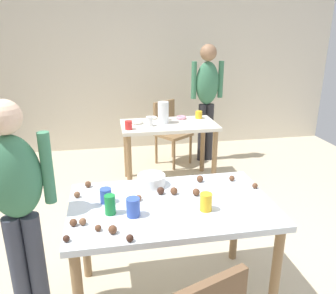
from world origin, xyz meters
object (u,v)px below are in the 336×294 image
object	(u,v)px
chair_far_table	(169,128)
person_adult_far	(207,93)
dining_table_near	(171,216)
dining_table_far	(169,133)
soda_can	(110,205)
mixing_bowl	(151,180)
pitcher_far	(163,113)
person_girl_near	(17,197)

from	to	relation	value
chair_far_table	person_adult_far	bearing A→B (deg)	-0.32
dining_table_near	dining_table_far	xyz separation A→B (m)	(0.34, 1.91, -0.03)
person_adult_far	chair_far_table	bearing A→B (deg)	179.68
dining_table_near	soda_can	distance (m)	0.42
dining_table_far	chair_far_table	xyz separation A→B (m)	(0.13, 0.65, -0.13)
dining_table_far	person_adult_far	size ratio (longest dim) A/B	0.69
soda_can	chair_far_table	bearing A→B (deg)	71.89
person_adult_far	soda_can	world-z (taller)	person_adult_far
mixing_bowl	soda_can	size ratio (longest dim) A/B	1.63
dining_table_far	chair_far_table	distance (m)	0.68
dining_table_near	mixing_bowl	distance (m)	0.33
mixing_bowl	pitcher_far	bearing A→B (deg)	77.41
dining_table_near	mixing_bowl	xyz separation A→B (m)	(-0.09, 0.28, 0.13)
person_adult_far	mixing_bowl	xyz separation A→B (m)	(-1.08, -2.28, -0.19)
soda_can	dining_table_far	bearing A→B (deg)	69.77
dining_table_near	chair_far_table	xyz separation A→B (m)	(0.47, 2.56, -0.16)
person_girl_near	mixing_bowl	world-z (taller)	person_girl_near
person_adult_far	person_girl_near	bearing A→B (deg)	-127.19
dining_table_far	chair_far_table	world-z (taller)	chair_far_table
chair_far_table	person_girl_near	xyz separation A→B (m)	(-1.40, -2.53, 0.37)
person_girl_near	pitcher_far	distance (m)	2.26
dining_table_far	pitcher_far	world-z (taller)	pitcher_far
person_girl_near	chair_far_table	bearing A→B (deg)	61.08
dining_table_near	chair_far_table	bearing A→B (deg)	79.56
dining_table_far	pitcher_far	distance (m)	0.26
person_girl_near	person_adult_far	world-z (taller)	person_adult_far
pitcher_far	soda_can	bearing A→B (deg)	-108.41
person_girl_near	mixing_bowl	size ratio (longest dim) A/B	7.29
dining_table_near	pitcher_far	xyz separation A→B (m)	(0.28, 1.94, 0.22)
dining_table_near	mixing_bowl	bearing A→B (deg)	107.42
dining_table_near	chair_far_table	world-z (taller)	chair_far_table
mixing_bowl	pitcher_far	world-z (taller)	pitcher_far
chair_far_table	soda_can	xyz separation A→B (m)	(-0.86, -2.63, 0.31)
dining_table_far	soda_can	size ratio (longest dim) A/B	9.16
person_adult_far	pitcher_far	size ratio (longest dim) A/B	6.40
person_adult_far	soda_can	xyz separation A→B (m)	(-1.38, -2.62, -0.17)
dining_table_far	pitcher_far	xyz separation A→B (m)	(-0.06, 0.03, 0.25)
dining_table_near	person_adult_far	world-z (taller)	person_adult_far
dining_table_near	person_adult_far	xyz separation A→B (m)	(0.99, 2.56, 0.33)
person_girl_near	dining_table_near	bearing A→B (deg)	-1.77
dining_table_far	person_girl_near	bearing A→B (deg)	-123.98
chair_far_table	mixing_bowl	xyz separation A→B (m)	(-0.56, -2.28, 0.29)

